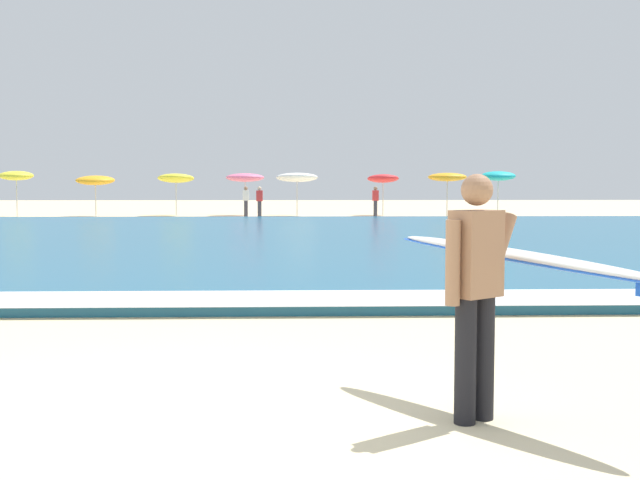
% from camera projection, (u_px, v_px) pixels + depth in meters
% --- Properties ---
extents(ground_plane, '(160.00, 160.00, 0.00)m').
position_uv_depth(ground_plane, '(157.00, 429.00, 5.30)').
color(ground_plane, beige).
extents(sea, '(120.00, 28.00, 0.14)m').
position_uv_depth(sea, '(264.00, 237.00, 23.75)').
color(sea, '#1E6084').
rests_on(sea, ground).
extents(surf_foam, '(120.00, 1.45, 0.01)m').
position_uv_depth(surf_foam, '(224.00, 298.00, 10.39)').
color(surf_foam, white).
rests_on(surf_foam, sea).
extents(surfer_with_board, '(1.69, 2.23, 1.73)m').
position_uv_depth(surfer_with_board, '(498.00, 273.00, 5.54)').
color(surfer_with_board, black).
rests_on(surfer_with_board, ground).
extents(beach_umbrella_0, '(1.75, 1.76, 2.41)m').
position_uv_depth(beach_umbrella_0, '(16.00, 176.00, 40.69)').
color(beach_umbrella_0, beige).
rests_on(beach_umbrella_0, ground).
extents(beach_umbrella_1, '(2.01, 2.04, 2.20)m').
position_uv_depth(beach_umbrella_1, '(95.00, 180.00, 41.08)').
color(beach_umbrella_1, beige).
rests_on(beach_umbrella_1, ground).
extents(beach_umbrella_2, '(1.95, 1.98, 2.33)m').
position_uv_depth(beach_umbrella_2, '(176.00, 178.00, 42.00)').
color(beach_umbrella_2, beige).
rests_on(beach_umbrella_2, ground).
extents(beach_umbrella_3, '(2.08, 2.09, 2.31)m').
position_uv_depth(beach_umbrella_3, '(245.00, 178.00, 42.34)').
color(beach_umbrella_3, beige).
rests_on(beach_umbrella_3, ground).
extents(beach_umbrella_4, '(2.24, 2.27, 2.37)m').
position_uv_depth(beach_umbrella_4, '(297.00, 177.00, 41.67)').
color(beach_umbrella_4, beige).
rests_on(beach_umbrella_4, ground).
extents(beach_umbrella_5, '(1.71, 1.74, 2.30)m').
position_uv_depth(beach_umbrella_5, '(383.00, 179.00, 42.40)').
color(beach_umbrella_5, beige).
rests_on(beach_umbrella_5, ground).
extents(beach_umbrella_6, '(1.99, 1.99, 2.28)m').
position_uv_depth(beach_umbrella_6, '(447.00, 177.00, 40.30)').
color(beach_umbrella_6, beige).
rests_on(beach_umbrella_6, ground).
extents(beach_umbrella_7, '(1.79, 1.81, 2.41)m').
position_uv_depth(beach_umbrella_7, '(498.00, 176.00, 40.70)').
color(beach_umbrella_7, beige).
rests_on(beach_umbrella_7, ground).
extents(beachgoer_near_row_left, '(0.32, 0.20, 1.58)m').
position_uv_depth(beachgoer_near_row_left, '(260.00, 201.00, 39.23)').
color(beachgoer_near_row_left, '#383842').
rests_on(beachgoer_near_row_left, ground).
extents(beachgoer_near_row_mid, '(0.32, 0.20, 1.58)m').
position_uv_depth(beachgoer_near_row_mid, '(375.00, 201.00, 40.51)').
color(beachgoer_near_row_mid, '#383842').
rests_on(beachgoer_near_row_mid, ground).
extents(beachgoer_near_row_right, '(0.32, 0.20, 1.58)m').
position_uv_depth(beachgoer_near_row_right, '(246.00, 201.00, 40.70)').
color(beachgoer_near_row_right, '#383842').
rests_on(beachgoer_near_row_right, ground).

